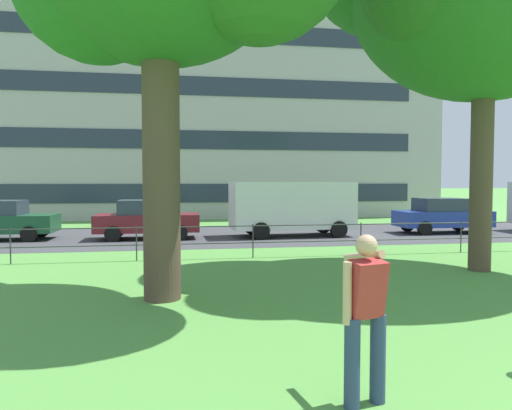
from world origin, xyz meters
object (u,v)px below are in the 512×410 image
at_px(apartment_building_background, 207,103).
at_px(person_thrower, 365,313).
at_px(panel_van_far_left, 292,206).
at_px(car_dark_green_center, 0,220).
at_px(car_maroon_far_right, 147,219).
at_px(car_blue_left, 442,215).

bearing_deg(apartment_building_background, person_thrower, -90.69).
distance_m(person_thrower, panel_van_far_left, 15.07).
bearing_deg(person_thrower, car_dark_green_center, 119.36).
bearing_deg(car_dark_green_center, car_maroon_far_right, -4.91).
bearing_deg(panel_van_far_left, car_dark_green_center, 177.49).
relative_size(person_thrower, panel_van_far_left, 0.34).
bearing_deg(apartment_building_background, car_dark_green_center, -119.08).
distance_m(person_thrower, car_maroon_far_right, 15.13).
relative_size(person_thrower, car_blue_left, 0.43).
bearing_deg(car_blue_left, car_dark_green_center, 178.79).
xyz_separation_m(person_thrower, car_blue_left, (9.62, 14.91, -0.16)).
bearing_deg(car_dark_green_center, apartment_building_background, 60.92).
bearing_deg(car_dark_green_center, car_blue_left, -1.21).
distance_m(car_blue_left, apartment_building_background, 20.31).
bearing_deg(apartment_building_background, car_maroon_far_right, -101.67).
bearing_deg(person_thrower, car_maroon_far_right, 101.65).
xyz_separation_m(panel_van_far_left, apartment_building_background, (-2.46, 16.65, 6.82)).
bearing_deg(person_thrower, car_blue_left, 57.16).
bearing_deg(person_thrower, apartment_building_background, 89.31).
bearing_deg(car_maroon_far_right, apartment_building_background, 78.33).
bearing_deg(person_thrower, panel_van_far_left, 79.13).
height_order(person_thrower, panel_van_far_left, panel_van_far_left).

